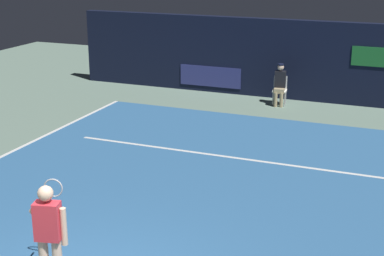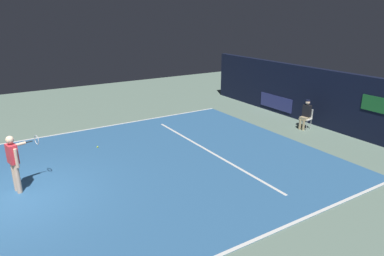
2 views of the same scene
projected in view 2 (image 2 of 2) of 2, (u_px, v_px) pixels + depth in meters
The scene contains 9 objects.
ground_plane at pixel (163, 163), 11.98m from camera, with size 29.93×29.93×0.00m, color slate.
court_surface at pixel (163, 163), 11.98m from camera, with size 10.05×11.20×0.01m, color #336699.
line_sideline_left at pixel (261, 237), 7.97m from camera, with size 0.10×11.20×0.01m, color white.
line_sideline_right at pixel (114, 125), 15.99m from camera, with size 0.10×11.20×0.01m, color white.
line_service at pixel (209, 151), 12.96m from camera, with size 7.84×0.10×0.01m, color white.
back_wall at pixel (321, 98), 15.64m from camera, with size 14.89×0.33×2.60m.
tennis_player at pixel (14, 160), 9.75m from camera, with size 0.80×0.93×1.73m.
line_judge_on_chair at pixel (306, 114), 15.33m from camera, with size 0.49×0.57×1.32m.
tennis_ball at pixel (98, 147), 13.27m from camera, with size 0.07×0.07×0.07m, color #CCE033.
Camera 2 is at (9.87, -0.32, 4.95)m, focal length 32.12 mm.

